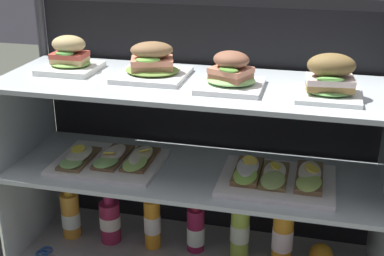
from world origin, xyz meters
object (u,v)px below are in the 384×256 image
object	(u,v)px
plated_roll_sandwich_mid_left	(330,79)
juice_bottle_front_middle	(152,222)
kitchen_scissors	(50,254)
juice_bottle_back_center	(71,215)
juice_bottle_front_second	(194,229)
plated_roll_sandwich_center	(70,58)
open_sandwich_tray_far_right	(109,160)
juice_bottle_front_right_end	(282,238)
orange_fruit_near_left_post	(321,255)
plated_roll_sandwich_far_left	(152,65)
open_sandwich_tray_center	(277,177)
juice_bottle_near_post	(110,220)
juice_bottle_tucked_behind	(240,231)
plated_roll_sandwich_near_right_corner	(231,75)

from	to	relation	value
plated_roll_sandwich_mid_left	juice_bottle_front_middle	size ratio (longest dim) A/B	0.75
kitchen_scissors	juice_bottle_back_center	bearing A→B (deg)	80.43
juice_bottle_front_second	plated_roll_sandwich_center	bearing A→B (deg)	-176.85
open_sandwich_tray_far_right	kitchen_scissors	distance (m)	0.41
open_sandwich_tray_far_right	juice_bottle_front_right_end	bearing A→B (deg)	5.33
open_sandwich_tray_far_right	plated_roll_sandwich_center	bearing A→B (deg)	159.12
plated_roll_sandwich_center	orange_fruit_near_left_post	distance (m)	1.03
juice_bottle_back_center	juice_bottle_front_second	bearing A→B (deg)	2.81
juice_bottle_front_second	kitchen_scissors	xyz separation A→B (m)	(-0.47, -0.15, -0.08)
open_sandwich_tray_far_right	juice_bottle_front_middle	size ratio (longest dim) A/B	1.49
open_sandwich_tray_far_right	juice_bottle_back_center	size ratio (longest dim) A/B	1.61
plated_roll_sandwich_far_left	open_sandwich_tray_center	xyz separation A→B (m)	(0.40, -0.04, -0.31)
plated_roll_sandwich_far_left	juice_bottle_back_center	bearing A→B (deg)	178.51
juice_bottle_front_middle	juice_bottle_front_right_end	world-z (taller)	juice_bottle_front_right_end
juice_bottle_front_middle	juice_bottle_back_center	bearing A→B (deg)	-178.95
juice_bottle_front_second	plated_roll_sandwich_mid_left	bearing A→B (deg)	-14.32
orange_fruit_near_left_post	open_sandwich_tray_far_right	bearing A→B (deg)	-173.01
plated_roll_sandwich_center	juice_bottle_back_center	xyz separation A→B (m)	(-0.05, -0.00, -0.57)
juice_bottle_front_middle	orange_fruit_near_left_post	size ratio (longest dim) A/B	2.93
plated_roll_sandwich_far_left	juice_bottle_front_middle	distance (m)	0.56
plated_roll_sandwich_far_left	juice_bottle_front_right_end	world-z (taller)	plated_roll_sandwich_far_left
open_sandwich_tray_far_right	kitchen_scissors	xyz separation A→B (m)	(-0.21, -0.08, -0.34)
juice_bottle_front_second	plated_roll_sandwich_far_left	bearing A→B (deg)	-166.31
juice_bottle_near_post	juice_bottle_front_right_end	bearing A→B (deg)	-0.23
open_sandwich_tray_far_right	juice_bottle_near_post	xyz separation A→B (m)	(-0.04, 0.06, -0.26)
juice_bottle_front_middle	juice_bottle_front_right_end	xyz separation A→B (m)	(0.44, -0.00, 0.01)
juice_bottle_front_right_end	kitchen_scissors	bearing A→B (deg)	-170.29
juice_bottle_front_right_end	orange_fruit_near_left_post	size ratio (longest dim) A/B	3.14
open_sandwich_tray_center	juice_bottle_near_post	xyz separation A→B (m)	(-0.57, 0.06, -0.26)
juice_bottle_near_post	juice_bottle_front_middle	xyz separation A→B (m)	(0.16, 0.00, 0.01)
plated_roll_sandwich_far_left	orange_fruit_near_left_post	xyz separation A→B (m)	(0.55, 0.04, -0.62)
plated_roll_sandwich_far_left	kitchen_scissors	size ratio (longest dim) A/B	1.09
juice_bottle_tucked_behind	juice_bottle_near_post	bearing A→B (deg)	-177.57
plated_roll_sandwich_mid_left	juice_bottle_front_second	distance (m)	0.71
open_sandwich_tray_center	juice_bottle_front_second	xyz separation A→B (m)	(-0.27, 0.08, -0.27)
open_sandwich_tray_far_right	juice_bottle_tucked_behind	distance (m)	0.49
plated_roll_sandwich_near_right_corner	juice_bottle_back_center	world-z (taller)	plated_roll_sandwich_near_right_corner
juice_bottle_tucked_behind	juice_bottle_front_middle	bearing A→B (deg)	-176.68
juice_bottle_back_center	juice_bottle_near_post	distance (m)	0.15
juice_bottle_front_second	juice_bottle_front_right_end	distance (m)	0.30
plated_roll_sandwich_far_left	juice_bottle_tucked_behind	world-z (taller)	plated_roll_sandwich_far_left
kitchen_scissors	juice_bottle_front_middle	bearing A→B (deg)	22.66
plated_roll_sandwich_far_left	juice_bottle_near_post	distance (m)	0.60
juice_bottle_near_post	kitchen_scissors	bearing A→B (deg)	-141.78
open_sandwich_tray_center	juice_bottle_front_right_end	world-z (taller)	open_sandwich_tray_center
plated_roll_sandwich_mid_left	open_sandwich_tray_center	world-z (taller)	plated_roll_sandwich_mid_left
plated_roll_sandwich_far_left	plated_roll_sandwich_center	bearing A→B (deg)	178.23
plated_roll_sandwich_far_left	open_sandwich_tray_far_right	distance (m)	0.34
plated_roll_sandwich_center	orange_fruit_near_left_post	xyz separation A→B (m)	(0.83, 0.03, -0.62)
open_sandwich_tray_center	kitchen_scissors	distance (m)	0.82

